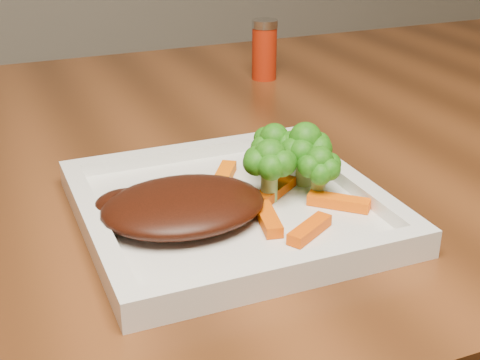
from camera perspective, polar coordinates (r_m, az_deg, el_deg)
name	(u,v)px	position (r m, az deg, el deg)	size (l,w,h in m)	color
dining_table	(319,347)	(1.08, 6.77, -13.97)	(1.60, 0.90, 0.75)	brown
plate	(230,212)	(0.63, -0.85, -2.72)	(0.27, 0.27, 0.01)	white
steak	(184,205)	(0.59, -4.84, -2.18)	(0.15, 0.11, 0.03)	#3A1208
broccoli_0	(274,146)	(0.67, 2.92, 2.92)	(0.05, 0.05, 0.07)	#1B5D0F
broccoli_1	(305,154)	(0.66, 5.55, 2.23)	(0.06, 0.06, 0.06)	#1C6911
broccoli_2	(319,170)	(0.63, 6.77, 0.88)	(0.05, 0.05, 0.06)	#126F15
broccoli_3	(270,170)	(0.62, 2.54, 0.83)	(0.06, 0.06, 0.06)	#2E7012
carrot_0	(310,229)	(0.58, 5.96, -4.22)	(0.05, 0.01, 0.01)	#EA4D03
carrot_1	(339,202)	(0.63, 8.42, -1.85)	(0.06, 0.02, 0.01)	#FF5C04
carrot_2	(268,219)	(0.59, 2.40, -3.31)	(0.06, 0.01, 0.01)	#E24F03
carrot_4	(224,176)	(0.67, -1.37, 0.39)	(0.06, 0.01, 0.01)	#FF6504
carrot_6	(275,190)	(0.64, 3.00, -0.89)	(0.06, 0.02, 0.01)	#CD4503
spice_shaker	(264,50)	(1.05, 2.09, 11.05)	(0.04, 0.04, 0.09)	#A92009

